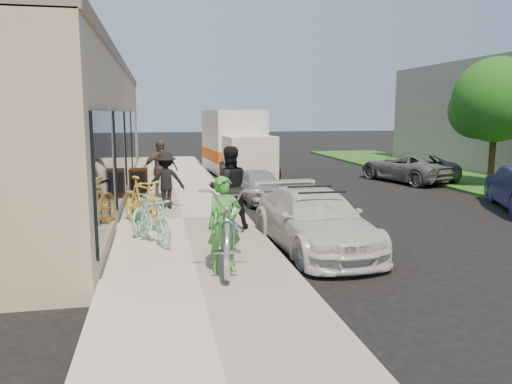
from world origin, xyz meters
TOP-DOWN VIEW (x-y plane):
  - ground at (0.00, 0.00)m, footprint 120.00×120.00m
  - sidewalk at (-2.00, 3.00)m, footprint 3.00×34.00m
  - curb at (-0.45, 3.00)m, footprint 0.12×34.00m
  - storefront at (-5.24, 7.99)m, footprint 3.60×20.00m
  - bike_rack at (-3.10, 3.11)m, footprint 0.22×0.66m
  - sandwich_board at (-3.12, 6.20)m, footprint 0.54×0.55m
  - sedan_white at (0.43, 0.25)m, footprint 1.88×4.12m
  - sedan_silver at (0.44, 5.61)m, footprint 1.32×2.97m
  - moving_truck at (0.84, 12.49)m, footprint 2.54×5.78m
  - far_car_gray at (6.97, 8.81)m, footprint 2.83×4.40m
  - median_tree at (8.92, 6.54)m, footprint 2.91×2.91m
  - tandem_bike at (-1.44, -0.87)m, footprint 1.28×2.74m
  - woman_rider at (-1.56, -1.27)m, footprint 0.62×0.47m
  - man_standing at (-1.05, 1.66)m, footprint 0.96×0.80m
  - cruiser_bike_a at (-2.69, 0.72)m, footprint 1.06×1.57m
  - cruiser_bike_b at (-2.76, 1.88)m, footprint 1.21×1.88m
  - cruiser_bike_c at (-2.91, 2.30)m, footprint 1.30×1.87m
  - bystander_a at (-2.35, 4.30)m, footprint 1.01×0.63m
  - bystander_b at (-2.47, 5.76)m, footprint 1.10×0.68m

SIDE VIEW (x-z plane):
  - ground at x=0.00m, z-range 0.00..0.00m
  - curb at x=-0.45m, z-range 0.00..0.13m
  - sidewalk at x=-2.00m, z-range 0.00..0.15m
  - sedan_silver at x=0.44m, z-range 0.00..0.99m
  - far_car_gray at x=6.97m, z-range 0.00..1.13m
  - sedan_white at x=0.43m, z-range -0.02..1.19m
  - sandwich_board at x=-3.12m, z-range 0.16..1.03m
  - cruiser_bike_a at x=-2.69m, z-range 0.15..1.07m
  - cruiser_bike_b at x=-2.76m, z-range 0.15..1.08m
  - cruiser_bike_c at x=-2.91m, z-range 0.15..1.25m
  - bike_rack at x=-3.10m, z-range 0.25..1.20m
  - tandem_bike at x=-1.44m, z-range 0.15..1.53m
  - bystander_a at x=-2.35m, z-range 0.15..1.66m
  - woman_rider at x=-1.56m, z-range 0.15..1.69m
  - bystander_b at x=-2.47m, z-range 0.15..1.90m
  - man_standing at x=-1.05m, z-range 0.15..1.96m
  - moving_truck at x=0.84m, z-range -0.16..2.62m
  - storefront at x=-5.24m, z-range 0.01..4.24m
  - median_tree at x=8.92m, z-range 0.75..5.21m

